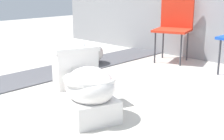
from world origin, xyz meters
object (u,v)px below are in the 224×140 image
(folding_chair_left, at_px, (175,22))
(boulder_far, at_px, (71,59))
(toilet, at_px, (85,87))
(boulder_near, at_px, (84,53))

(folding_chair_left, xyz_separation_m, boulder_far, (-0.66, -1.23, -0.41))
(folding_chair_left, bearing_deg, boulder_far, -45.70)
(boulder_far, bearing_deg, toilet, -34.62)
(folding_chair_left, distance_m, boulder_far, 1.46)
(toilet, xyz_separation_m, boulder_near, (-1.21, 1.04, -0.07))
(toilet, height_order, boulder_far, toilet)
(toilet, distance_m, boulder_far, 1.48)
(toilet, bearing_deg, folding_chair_left, 124.48)
(boulder_near, bearing_deg, folding_chair_left, 57.05)
(toilet, xyz_separation_m, folding_chair_left, (-0.55, 2.07, 0.29))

